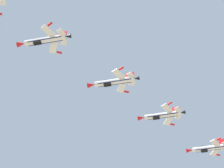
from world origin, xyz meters
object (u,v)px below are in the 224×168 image
object	(u,v)px
fighter_jet_right_wing	(114,82)
fighter_jet_left_outer	(162,115)
fighter_jet_right_outer	(209,148)
fighter_jet_left_wing	(44,40)

from	to	relation	value
fighter_jet_right_wing	fighter_jet_left_outer	distance (m)	22.67
fighter_jet_right_wing	fighter_jet_left_outer	size ratio (longest dim) A/B	1.00
fighter_jet_left_outer	fighter_jet_right_outer	size ratio (longest dim) A/B	1.00
fighter_jet_right_wing	fighter_jet_right_outer	bearing A→B (deg)	-38.16
fighter_jet_left_outer	fighter_jet_left_wing	bearing A→B (deg)	139.37
fighter_jet_left_wing	fighter_jet_right_wing	world-z (taller)	fighter_jet_left_wing
fighter_jet_left_wing	fighter_jet_right_outer	size ratio (longest dim) A/B	1.00
fighter_jet_left_wing	fighter_jet_right_wing	distance (m)	23.76
fighter_jet_right_outer	fighter_jet_left_wing	bearing A→B (deg)	138.97
fighter_jet_left_wing	fighter_jet_right_outer	world-z (taller)	fighter_jet_left_wing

